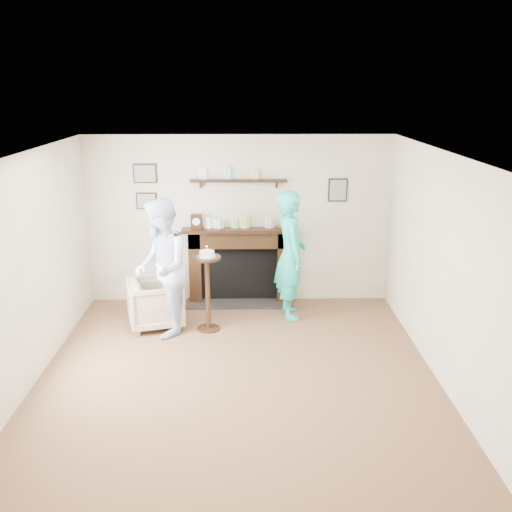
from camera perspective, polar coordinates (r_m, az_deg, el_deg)
The scene contains 6 objects.
ground at distance 6.57m, azimuth -1.87°, elevation -12.19°, with size 5.00×5.00×0.00m, color brown.
room_shell at distance 6.62m, azimuth -1.93°, elevation 3.18°, with size 4.54×5.02×2.52m.
armchair at distance 8.02m, azimuth -9.87°, elevation -6.82°, with size 0.70×0.73×0.66m, color tan.
man at distance 7.79m, azimuth -9.12°, elevation -7.55°, with size 0.88×0.69×1.82m, color #CBDEFD.
woman at distance 8.23m, azimuth 3.36°, elevation -5.97°, with size 0.66×0.43×1.81m, color teal.
pedestal_table at distance 7.54m, azimuth -4.88°, elevation -2.26°, with size 0.37×0.37×1.18m.
Camera 1 is at (0.11, -5.74, 3.18)m, focal length 40.00 mm.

